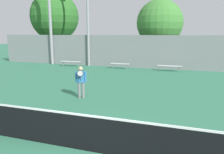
% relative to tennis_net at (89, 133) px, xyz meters
% --- Properties ---
extents(ground_plane, '(100.00, 100.00, 0.00)m').
position_rel_tennis_net_xyz_m(ground_plane, '(0.00, 0.00, -0.54)').
color(ground_plane, '#337556').
extents(tennis_net, '(10.59, 0.09, 1.07)m').
position_rel_tennis_net_xyz_m(tennis_net, '(0.00, 0.00, 0.00)').
color(tennis_net, black).
rests_on(tennis_net, ground_plane).
extents(tennis_player, '(0.53, 0.49, 1.60)m').
position_rel_tennis_net_xyz_m(tennis_player, '(-2.49, 4.57, 0.36)').
color(tennis_player, slate).
rests_on(tennis_player, ground_plane).
extents(bench_courtside_far, '(2.02, 0.40, 0.49)m').
position_rel_tennis_net_xyz_m(bench_courtside_far, '(1.26, 14.06, -0.09)').
color(bench_courtside_far, silver).
rests_on(bench_courtside_far, ground_plane).
extents(bench_adjacent_court, '(1.72, 0.40, 0.49)m').
position_rel_tennis_net_xyz_m(bench_adjacent_court, '(-3.19, 14.06, -0.09)').
color(bench_adjacent_court, silver).
rests_on(bench_adjacent_court, ground_plane).
extents(bench_by_gate, '(2.03, 0.40, 0.49)m').
position_rel_tennis_net_xyz_m(bench_by_gate, '(-8.30, 14.06, -0.09)').
color(bench_by_gate, silver).
rests_on(bench_by_gate, ground_plane).
extents(light_pole_center_back, '(0.90, 0.60, 10.61)m').
position_rel_tennis_net_xyz_m(light_pole_center_back, '(-10.91, 14.89, 5.38)').
color(light_pole_center_back, '#939399').
rests_on(light_pole_center_back, ground_plane).
extents(back_fence, '(33.69, 0.06, 3.05)m').
position_rel_tennis_net_xyz_m(back_fence, '(0.00, 15.14, 0.98)').
color(back_fence, gray).
rests_on(back_fence, ground_plane).
extents(tree_green_tall, '(4.62, 4.62, 6.57)m').
position_rel_tennis_net_xyz_m(tree_green_tall, '(-0.16, 17.90, 3.71)').
color(tree_green_tall, brown).
rests_on(tree_green_tall, ground_plane).
extents(tree_green_broad, '(6.01, 6.01, 8.28)m').
position_rel_tennis_net_xyz_m(tree_green_broad, '(-13.37, 19.64, 4.73)').
color(tree_green_broad, brown).
rests_on(tree_green_broad, ground_plane).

